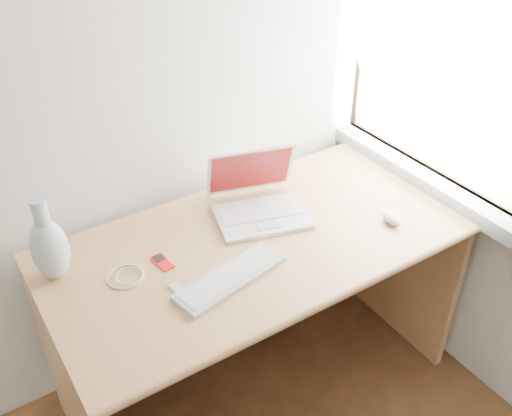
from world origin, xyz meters
TOP-DOWN VIEW (x-y plane):
  - window at (1.72, 1.30)m, footprint 0.11×0.99m
  - desk at (0.95, 1.42)m, footprint 1.46×0.73m
  - laptop at (1.02, 1.46)m, footprint 0.37×0.35m
  - external_keyboard at (0.76, 1.19)m, footprint 0.40×0.19m
  - mouse at (1.40, 1.15)m, footprint 0.08×0.10m
  - ipod at (0.62, 1.38)m, footprint 0.05×0.09m
  - cable_coil at (0.49, 1.38)m, footprint 0.14×0.14m
  - remote at (0.60, 1.23)m, footprint 0.04×0.09m
  - vase at (0.31, 1.51)m, footprint 0.11×0.11m

SIDE VIEW (x-z plane):
  - desk at x=0.95m, z-range 0.16..0.93m
  - cable_coil at x=0.49m, z-range 0.77..0.78m
  - remote at x=0.60m, z-range 0.77..0.78m
  - ipod at x=0.62m, z-range 0.77..0.78m
  - external_keyboard at x=0.76m, z-range 0.77..0.79m
  - mouse at x=1.40m, z-range 0.77..0.80m
  - laptop at x=1.02m, z-range 0.71..0.93m
  - vase at x=0.31m, z-range 0.74..1.04m
  - window at x=1.72m, z-range 0.72..1.83m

